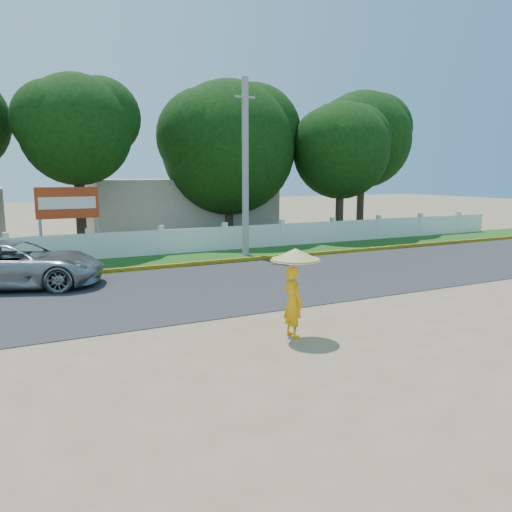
{
  "coord_description": "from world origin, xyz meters",
  "views": [
    {
      "loc": [
        -5.9,
        -9.79,
        3.45
      ],
      "look_at": [
        0.0,
        2.0,
        1.3
      ],
      "focal_mm": 35.0,
      "sensor_mm": 36.0,
      "label": 1
    }
  ],
  "objects_px": {
    "vehicle": "(16,264)",
    "billboard": "(68,207)",
    "utility_pole": "(245,169)",
    "monk_with_parasol": "(294,280)"
  },
  "relations": [
    {
      "from": "monk_with_parasol",
      "to": "vehicle",
      "type": "bearing_deg",
      "value": 123.37
    },
    {
      "from": "vehicle",
      "to": "monk_with_parasol",
      "type": "height_order",
      "value": "monk_with_parasol"
    },
    {
      "from": "vehicle",
      "to": "monk_with_parasol",
      "type": "xyz_separation_m",
      "value": [
        5.22,
        -7.93,
        0.53
      ]
    },
    {
      "from": "utility_pole",
      "to": "vehicle",
      "type": "height_order",
      "value": "utility_pole"
    },
    {
      "from": "vehicle",
      "to": "billboard",
      "type": "relative_size",
      "value": 1.77
    },
    {
      "from": "utility_pole",
      "to": "vehicle",
      "type": "bearing_deg",
      "value": -164.99
    },
    {
      "from": "utility_pole",
      "to": "vehicle",
      "type": "distance_m",
      "value": 9.78
    },
    {
      "from": "vehicle",
      "to": "monk_with_parasol",
      "type": "distance_m",
      "value": 9.51
    },
    {
      "from": "utility_pole",
      "to": "billboard",
      "type": "bearing_deg",
      "value": 157.36
    },
    {
      "from": "utility_pole",
      "to": "monk_with_parasol",
      "type": "relative_size",
      "value": 3.85
    }
  ]
}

